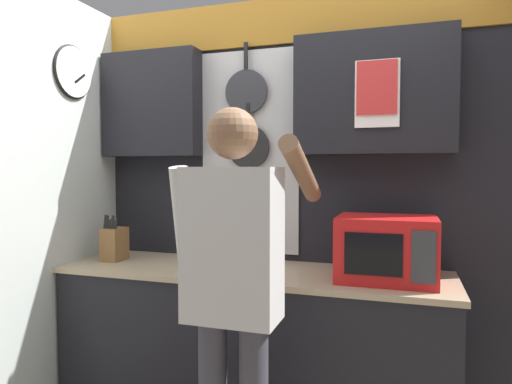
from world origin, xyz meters
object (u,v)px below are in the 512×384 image
(microwave, at_px, (387,248))
(person, at_px, (234,276))
(knife_block, at_px, (114,243))
(utensil_crock, at_px, (213,253))

(microwave, bearing_deg, person, -133.68)
(knife_block, relative_size, utensil_crock, 0.81)
(knife_block, relative_size, person, 0.16)
(utensil_crock, height_order, person, person)
(microwave, distance_m, knife_block, 1.58)
(knife_block, bearing_deg, microwave, -0.01)
(microwave, relative_size, utensil_crock, 1.38)
(microwave, relative_size, knife_block, 1.71)
(knife_block, height_order, person, person)
(microwave, height_order, knife_block, microwave)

